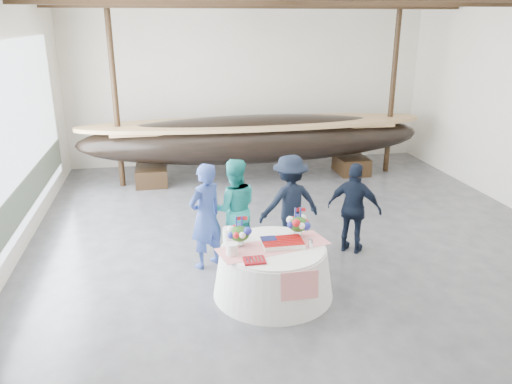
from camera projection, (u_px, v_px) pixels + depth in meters
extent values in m
cube|color=#3D3D42|center=(305.00, 247.00, 9.10)|extent=(10.00, 12.00, 0.01)
cube|color=silver|center=(249.00, 83.00, 13.94)|extent=(10.00, 0.02, 4.50)
cube|color=black|center=(290.00, 1.00, 9.10)|extent=(9.80, 0.12, 0.18)
cube|color=black|center=(263.00, 4.00, 11.43)|extent=(9.80, 0.12, 0.18)
cylinder|color=black|center=(115.00, 95.00, 11.73)|extent=(0.14, 0.14, 4.50)
cylinder|color=black|center=(393.00, 88.00, 12.94)|extent=(0.14, 0.14, 4.50)
cube|color=silver|center=(13.00, 138.00, 8.52)|extent=(0.02, 7.00, 3.20)
cube|color=#596654|center=(24.00, 199.00, 8.88)|extent=(0.02, 7.00, 0.60)
cube|color=black|center=(152.00, 175.00, 12.51)|extent=(0.77, 0.99, 0.44)
cube|color=black|center=(351.00, 165.00, 13.43)|extent=(0.77, 0.99, 0.44)
ellipsoid|color=black|center=(255.00, 139.00, 12.70)|extent=(8.80, 1.76, 1.21)
cube|color=#9E7A4C|center=(255.00, 126.00, 12.59)|extent=(7.04, 1.16, 0.07)
cone|color=silver|center=(273.00, 271.00, 7.44)|extent=(1.80, 1.80, 0.74)
cylinder|color=silver|center=(273.00, 248.00, 7.32)|extent=(1.52, 1.52, 0.04)
cube|color=red|center=(273.00, 246.00, 7.31)|extent=(1.74, 0.93, 0.01)
cube|color=white|center=(282.00, 243.00, 7.33)|extent=(0.60, 0.40, 0.07)
cylinder|color=white|center=(232.00, 249.00, 7.03)|extent=(0.18, 0.18, 0.17)
cylinder|color=white|center=(229.00, 234.00, 7.47)|extent=(0.18, 0.18, 0.21)
cube|color=maroon|center=(254.00, 260.00, 6.85)|extent=(0.30, 0.24, 0.03)
cone|color=silver|center=(310.00, 243.00, 7.27)|extent=(0.09, 0.09, 0.12)
imported|color=navy|center=(206.00, 216.00, 8.12)|extent=(0.78, 0.72, 1.78)
imported|color=teal|center=(234.00, 209.00, 8.48)|extent=(0.86, 0.67, 1.75)
imported|color=black|center=(290.00, 203.00, 8.78)|extent=(1.21, 0.83, 1.73)
imported|color=black|center=(354.00, 208.00, 8.67)|extent=(1.00, 0.88, 1.62)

